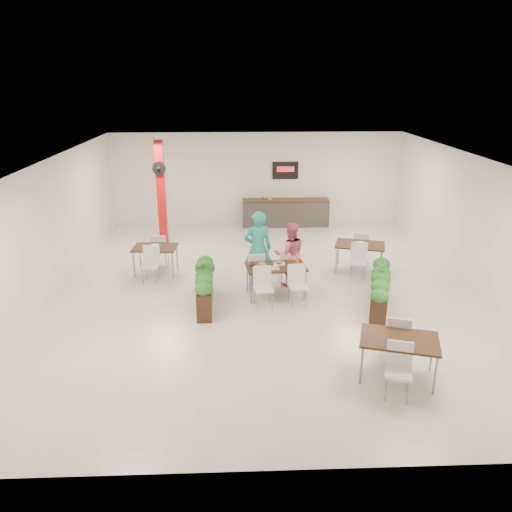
{
  "coord_description": "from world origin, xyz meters",
  "views": [
    {
      "loc": [
        -0.72,
        -11.27,
        4.93
      ],
      "look_at": [
        -0.29,
        -0.58,
        1.1
      ],
      "focal_mm": 35.0,
      "sensor_mm": 36.0,
      "label": 1
    }
  ],
  "objects": [
    {
      "name": "service_counter",
      "position": [
        1.0,
        5.65,
        0.49
      ],
      "size": [
        3.0,
        0.64,
        2.2
      ],
      "color": "#302C2A",
      "rests_on": "ground"
    },
    {
      "name": "main_table",
      "position": [
        0.19,
        -0.32,
        0.64
      ],
      "size": [
        1.48,
        1.75,
        0.92
      ],
      "rotation": [
        0.0,
        0.0,
        0.12
      ],
      "color": "black",
      "rests_on": "ground"
    },
    {
      "name": "ground",
      "position": [
        0.0,
        0.0,
        0.0
      ],
      "size": [
        12.0,
        12.0,
        0.0
      ],
      "primitive_type": "plane",
      "color": "beige",
      "rests_on": "ground"
    },
    {
      "name": "planter_right",
      "position": [
        2.43,
        -1.26,
        0.52
      ],
      "size": [
        0.92,
        2.06,
        1.12
      ],
      "rotation": [
        0.0,
        0.0,
        1.28
      ],
      "color": "black",
      "rests_on": "ground"
    },
    {
      "name": "side_table_a",
      "position": [
        -2.87,
        1.22,
        0.62
      ],
      "size": [
        1.18,
        1.65,
        0.92
      ],
      "rotation": [
        0.0,
        0.0,
        -0.07
      ],
      "color": "black",
      "rests_on": "ground"
    },
    {
      "name": "diner_woman",
      "position": [
        0.59,
        0.33,
        0.81
      ],
      "size": [
        0.85,
        0.7,
        1.62
      ],
      "primitive_type": "imported",
      "rotation": [
        0.0,
        0.0,
        3.26
      ],
      "color": "#E86782",
      "rests_on": "ground"
    },
    {
      "name": "diner_man",
      "position": [
        -0.21,
        0.33,
        0.96
      ],
      "size": [
        0.75,
        0.54,
        1.92
      ],
      "primitive_type": "imported",
      "rotation": [
        0.0,
        0.0,
        3.26
      ],
      "color": "teal",
      "rests_on": "ground"
    },
    {
      "name": "room_shell",
      "position": [
        0.0,
        0.0,
        2.01
      ],
      "size": [
        10.1,
        12.1,
        3.22
      ],
      "color": "white",
      "rests_on": "ground"
    },
    {
      "name": "red_column",
      "position": [
        -3.0,
        3.79,
        1.64
      ],
      "size": [
        0.4,
        0.41,
        3.2
      ],
      "color": "#B20B11",
      "rests_on": "ground"
    },
    {
      "name": "side_table_c",
      "position": [
        2.02,
        -3.88,
        0.63
      ],
      "size": [
        1.5,
        1.67,
        0.92
      ],
      "rotation": [
        0.0,
        0.0,
        -0.29
      ],
      "color": "black",
      "rests_on": "ground"
    },
    {
      "name": "side_table_b",
      "position": [
        2.57,
        1.23,
        0.64
      ],
      "size": [
        1.47,
        1.67,
        0.92
      ],
      "rotation": [
        0.0,
        0.0,
        -0.28
      ],
      "color": "black",
      "rests_on": "ground"
    },
    {
      "name": "planter_left",
      "position": [
        -1.46,
        -0.78,
        0.52
      ],
      "size": [
        0.45,
        2.01,
        1.05
      ],
      "rotation": [
        0.0,
        0.0,
        1.6
      ],
      "color": "black",
      "rests_on": "ground"
    }
  ]
}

